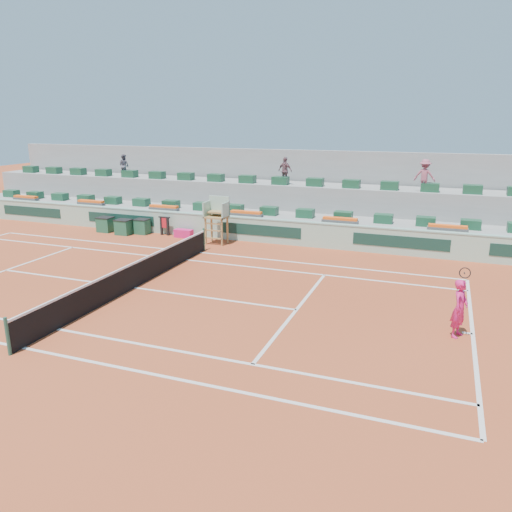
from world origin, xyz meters
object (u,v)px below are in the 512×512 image
object	(u,v)px
player_bag	(184,233)
drink_cooler_a	(142,226)
tennis_player	(460,308)
umpire_chair	(217,214)

from	to	relation	value
player_bag	drink_cooler_a	bearing A→B (deg)	-178.85
tennis_player	player_bag	bearing A→B (deg)	148.71
drink_cooler_a	tennis_player	xyz separation A→B (m)	(16.22, -8.26, 0.46)
player_bag	tennis_player	world-z (taller)	tennis_player
player_bag	tennis_player	xyz separation A→B (m)	(13.67, -8.31, 0.66)
drink_cooler_a	tennis_player	world-z (taller)	tennis_player
drink_cooler_a	tennis_player	distance (m)	18.21
umpire_chair	drink_cooler_a	distance (m)	4.94
player_bag	umpire_chair	xyz separation A→B (m)	(2.24, -0.48, 1.32)
player_bag	tennis_player	bearing A→B (deg)	-31.29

